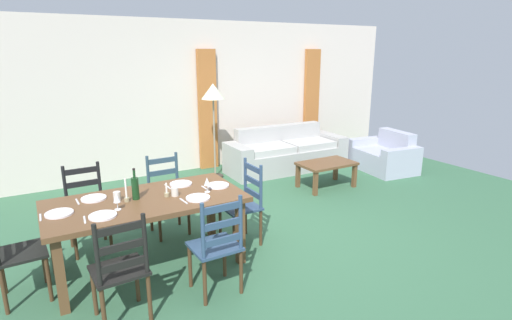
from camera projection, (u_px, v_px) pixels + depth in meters
name	position (u px, v px, depth m)	size (l,w,h in m)	color
ground_plane	(270.00, 239.00, 4.81)	(9.60, 9.60, 0.02)	#356243
wall_far	(174.00, 98.00, 7.22)	(9.60, 0.16, 2.70)	beige
curtain_panel_left	(208.00, 110.00, 7.45)	(0.35, 0.08, 2.20)	#B36831
curtain_panel_right	(311.00, 102.00, 8.60)	(0.35, 0.08, 2.20)	#B36831
dining_table	(147.00, 207.00, 4.01)	(1.90, 0.96, 0.75)	brown
dining_chair_near_left	(120.00, 270.00, 3.21)	(0.44, 0.42, 0.96)	black
dining_chair_near_right	(217.00, 246.00, 3.61)	(0.43, 0.41, 0.96)	navy
dining_chair_far_left	(87.00, 208.00, 4.47)	(0.43, 0.41, 0.96)	black
dining_chair_far_right	(167.00, 195.00, 4.89)	(0.43, 0.41, 0.96)	#2D4656
dining_chair_head_west	(14.00, 251.00, 3.51)	(0.42, 0.44, 0.96)	black
dining_chair_head_east	(244.00, 203.00, 4.61)	(0.40, 0.42, 0.96)	navy
dinner_plate_near_left	(103.00, 216.00, 3.55)	(0.24, 0.24, 0.02)	white
fork_near_left	(85.00, 220.00, 3.48)	(0.02, 0.17, 0.01)	silver
dinner_plate_near_right	(198.00, 198.00, 3.99)	(0.24, 0.24, 0.02)	white
fork_near_right	(184.00, 201.00, 3.92)	(0.02, 0.17, 0.01)	silver
dinner_plate_far_left	(94.00, 198.00, 3.97)	(0.24, 0.24, 0.02)	white
fork_far_left	(77.00, 202.00, 3.90)	(0.02, 0.17, 0.01)	silver
dinner_plate_far_right	(181.00, 184.00, 4.41)	(0.24, 0.24, 0.02)	white
fork_far_right	(168.00, 187.00, 4.34)	(0.02, 0.17, 0.01)	silver
dinner_plate_head_west	(59.00, 213.00, 3.61)	(0.24, 0.24, 0.02)	white
fork_head_west	(40.00, 217.00, 3.53)	(0.02, 0.17, 0.01)	silver
dinner_plate_head_east	(218.00, 185.00, 4.36)	(0.24, 0.24, 0.02)	white
fork_head_east	(205.00, 188.00, 4.28)	(0.02, 0.17, 0.01)	silver
wine_bottle	(135.00, 188.00, 3.95)	(0.07, 0.07, 0.32)	#143819
wine_glass_near_left	(117.00, 199.00, 3.68)	(0.06, 0.06, 0.16)	white
wine_glass_near_right	(207.00, 182.00, 4.14)	(0.06, 0.06, 0.16)	white
coffee_cup_primary	(175.00, 192.00, 4.06)	(0.07, 0.07, 0.09)	beige
coffee_cup_secondary	(117.00, 196.00, 3.93)	(0.07, 0.07, 0.09)	beige
candle_tall	(126.00, 195.00, 3.90)	(0.05, 0.05, 0.24)	#998C66
candle_short	(167.00, 193.00, 4.04)	(0.05, 0.05, 0.14)	#998C66
couch	(285.00, 154.00, 7.57)	(2.30, 0.86, 0.80)	#A9A7A4
coffee_table	(327.00, 166.00, 6.53)	(0.90, 0.56, 0.42)	brown
armchair_upholstered	(385.00, 157.00, 7.54)	(0.93, 1.25, 0.72)	#A6AABF
standing_lamp	(213.00, 97.00, 6.78)	(0.40, 0.40, 1.64)	#332D28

